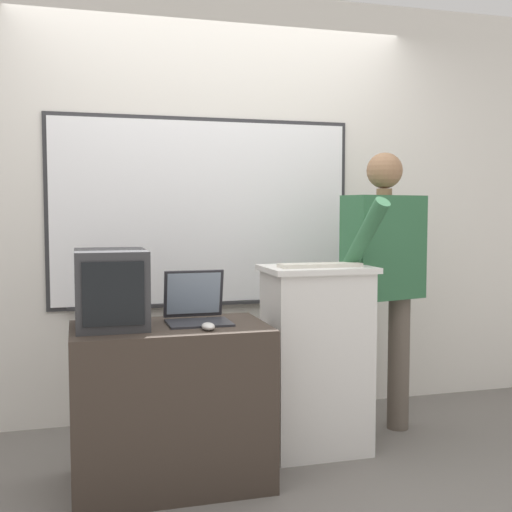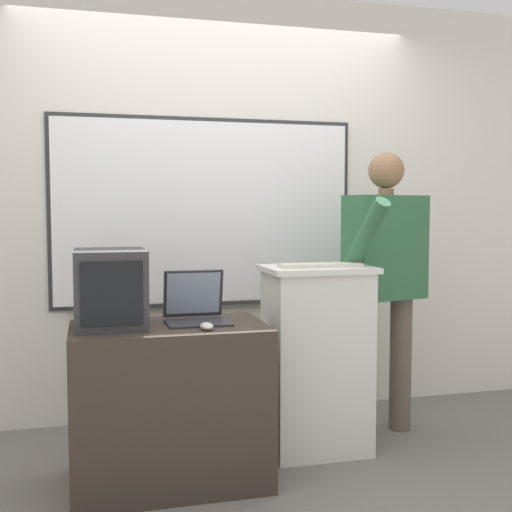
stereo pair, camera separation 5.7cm
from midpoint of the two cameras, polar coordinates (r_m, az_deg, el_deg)
name	(u,v)px [view 1 (the left image)]	position (r m, az deg, el deg)	size (l,w,h in m)	color
ground_plane	(274,493)	(3.19, 1.06, -20.35)	(30.00, 30.00, 0.00)	slate
back_wall	(215,206)	(4.15, -4.10, 4.42)	(6.40, 0.17, 2.69)	silver
lectern_podium	(316,358)	(3.56, 4.91, -9.05)	(0.58, 0.42, 1.02)	silver
side_desk	(171,405)	(3.20, -8.13, -12.95)	(0.93, 0.56, 0.77)	#382D26
person_presenter	(384,271)	(3.82, 10.86, -1.30)	(0.64, 0.61, 1.65)	brown
laptop	(196,306)	(3.20, -5.88, -4.41)	(0.30, 0.30, 0.25)	#28282D
wireless_keyboard	(320,265)	(3.43, 5.23, -0.82)	(0.45, 0.12, 0.02)	beige
computer_mouse_by_laptop	(208,326)	(2.97, -4.83, -6.25)	(0.06, 0.10, 0.03)	silver
crt_monitor	(111,288)	(3.10, -13.29, -2.81)	(0.33, 0.43, 0.36)	#333335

